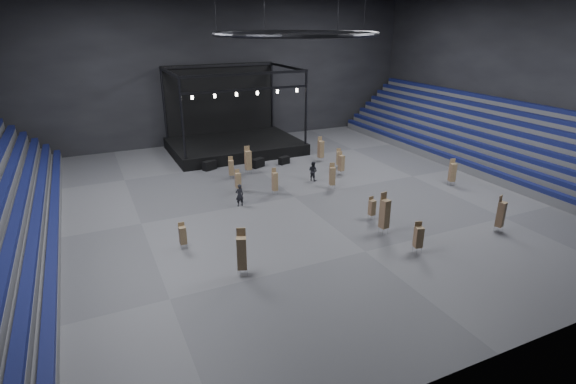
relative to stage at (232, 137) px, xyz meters
name	(u,v)px	position (x,y,z in m)	size (l,w,h in m)	color
floor	(294,197)	(0.00, -16.24, -1.45)	(50.00, 50.00, 0.00)	#4A4A4D
wall_back	(217,65)	(0.00, 4.76, 7.55)	(50.00, 0.20, 18.00)	black
wall_front	(539,162)	(0.00, -37.24, 7.55)	(50.00, 0.20, 18.00)	black
wall_right	(522,73)	(25.00, -16.24, 7.55)	(0.20, 42.00, 18.00)	black
bleachers_right	(495,147)	(22.94, -16.24, 0.28)	(7.20, 40.00, 6.40)	#4F4F51
stage	(232,137)	(0.00, 0.00, 0.00)	(14.00, 10.00, 9.20)	black
truss_ring	(295,34)	(0.00, -16.24, 11.55)	(12.30, 12.30, 5.15)	black
flight_case_left	(209,165)	(-4.46, -6.04, -1.00)	(1.35, 0.67, 0.90)	black
flight_case_mid	(258,163)	(0.21, -7.29, -1.01)	(1.33, 0.67, 0.89)	black
flight_case_right	(284,160)	(3.05, -7.44, -1.07)	(1.15, 0.58, 0.77)	black
chair_stack_0	(242,252)	(-8.13, -26.06, 0.06)	(0.71, 0.71, 2.95)	silver
chair_stack_1	(341,163)	(6.60, -12.85, -0.26)	(0.56, 0.56, 2.27)	silver
chair_stack_2	(275,181)	(-1.23, -14.93, -0.26)	(0.45, 0.45, 2.32)	silver
chair_stack_3	(332,176)	(3.84, -15.87, -0.22)	(0.60, 0.60, 2.36)	silver
chair_stack_4	(501,214)	(10.16, -28.22, -0.09)	(0.61, 0.61, 2.68)	silver
chair_stack_5	(183,235)	(-10.51, -21.34, -0.47)	(0.44, 0.44, 1.81)	silver
chair_stack_6	(418,237)	(2.93, -28.22, -0.32)	(0.60, 0.60, 2.11)	silver
chair_stack_7	(231,167)	(-3.33, -9.54, -0.33)	(0.51, 0.51, 2.14)	silver
chair_stack_8	(372,207)	(3.27, -22.69, -0.49)	(0.45, 0.45, 1.78)	silver
chair_stack_9	(385,213)	(2.63, -25.03, 0.09)	(0.62, 0.62, 3.03)	silver
chair_stack_10	(321,149)	(6.92, -8.22, -0.09)	(0.56, 0.56, 2.63)	silver
chair_stack_11	(248,160)	(-1.40, -8.89, -0.03)	(0.55, 0.55, 2.74)	silver
chair_stack_12	(339,158)	(7.43, -10.99, -0.39)	(0.58, 0.58, 2.01)	silver
chair_stack_13	(452,172)	(14.00, -19.65, -0.17)	(0.62, 0.62, 2.46)	silver
chair_stack_14	(238,180)	(-3.86, -13.03, -0.38)	(0.46, 0.46, 2.01)	silver
man_center	(240,195)	(-4.81, -16.11, -0.52)	(0.68, 0.44, 1.85)	black
crew_member	(313,171)	(3.38, -13.16, -0.55)	(0.88, 0.68, 1.81)	black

